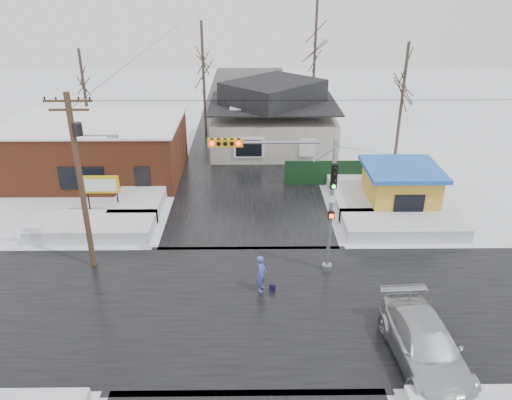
{
  "coord_description": "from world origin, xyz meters",
  "views": [
    {
      "loc": [
        0.15,
        -18.55,
        13.94
      ],
      "look_at": [
        0.41,
        4.99,
        3.0
      ],
      "focal_mm": 35.0,
      "sensor_mm": 36.0,
      "label": 1
    }
  ],
  "objects_px": {
    "pedestrian": "(261,274)",
    "car": "(425,345)",
    "marquee_sign": "(101,186)",
    "utility_pole": "(81,174)",
    "traffic_signal": "(299,188)",
    "kiosk": "(400,188)"
  },
  "relations": [
    {
      "from": "marquee_sign",
      "to": "car",
      "type": "distance_m",
      "value": 20.58
    },
    {
      "from": "utility_pole",
      "to": "marquee_sign",
      "type": "xyz_separation_m",
      "value": [
        -1.07,
        5.99,
        -3.19
      ]
    },
    {
      "from": "traffic_signal",
      "to": "marquee_sign",
      "type": "height_order",
      "value": "traffic_signal"
    },
    {
      "from": "traffic_signal",
      "to": "utility_pole",
      "type": "xyz_separation_m",
      "value": [
        -10.36,
        0.53,
        0.57
      ]
    },
    {
      "from": "utility_pole",
      "to": "marquee_sign",
      "type": "distance_m",
      "value": 6.87
    },
    {
      "from": "traffic_signal",
      "to": "pedestrian",
      "type": "relative_size",
      "value": 3.78
    },
    {
      "from": "marquee_sign",
      "to": "pedestrian",
      "type": "xyz_separation_m",
      "value": [
        9.62,
        -8.27,
        -0.99
      ]
    },
    {
      "from": "pedestrian",
      "to": "marquee_sign",
      "type": "bearing_deg",
      "value": 64.57
    },
    {
      "from": "traffic_signal",
      "to": "marquee_sign",
      "type": "relative_size",
      "value": 2.75
    },
    {
      "from": "traffic_signal",
      "to": "marquee_sign",
      "type": "xyz_separation_m",
      "value": [
        -11.43,
        6.53,
        -2.62
      ]
    },
    {
      "from": "marquee_sign",
      "to": "utility_pole",
      "type": "bearing_deg",
      "value": -79.87
    },
    {
      "from": "utility_pole",
      "to": "kiosk",
      "type": "distance_m",
      "value": 18.95
    },
    {
      "from": "marquee_sign",
      "to": "pedestrian",
      "type": "distance_m",
      "value": 12.72
    },
    {
      "from": "traffic_signal",
      "to": "utility_pole",
      "type": "bearing_deg",
      "value": 177.05
    },
    {
      "from": "utility_pole",
      "to": "car",
      "type": "height_order",
      "value": "utility_pole"
    },
    {
      "from": "kiosk",
      "to": "car",
      "type": "xyz_separation_m",
      "value": [
        -2.7,
        -13.64,
        -0.62
      ]
    },
    {
      "from": "kiosk",
      "to": "pedestrian",
      "type": "relative_size",
      "value": 2.48
    },
    {
      "from": "traffic_signal",
      "to": "marquee_sign",
      "type": "bearing_deg",
      "value": 150.28
    },
    {
      "from": "pedestrian",
      "to": "utility_pole",
      "type": "bearing_deg",
      "value": 90.35
    },
    {
      "from": "marquee_sign",
      "to": "pedestrian",
      "type": "bearing_deg",
      "value": -40.7
    },
    {
      "from": "pedestrian",
      "to": "car",
      "type": "height_order",
      "value": "pedestrian"
    },
    {
      "from": "traffic_signal",
      "to": "car",
      "type": "xyz_separation_m",
      "value": [
        4.37,
        -6.61,
        -3.7
      ]
    }
  ]
}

